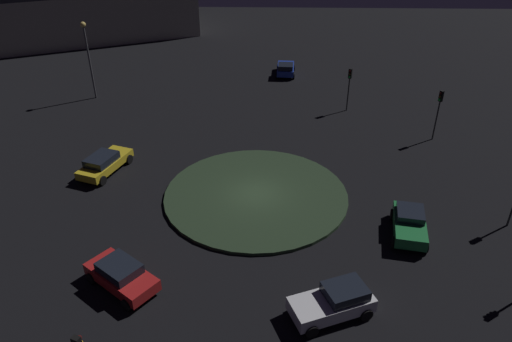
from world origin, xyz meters
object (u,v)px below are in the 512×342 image
car_green (410,223)px  car_yellow (104,163)px  car_red (121,275)px  traffic_light_southeast (349,81)px  store_building (82,10)px  car_blue (286,69)px  streetlamp_northeast (87,49)px  car_white (334,302)px  traffic_light_southeast_near (439,105)px

car_green → car_yellow: bearing=-97.7°
car_red → traffic_light_southeast: traffic_light_southeast is taller
car_red → store_building: bearing=-32.1°
car_blue → car_red: bearing=167.1°
car_blue → streetlamp_northeast: bearing=113.6°
car_white → car_green: car_white is taller
streetlamp_northeast → store_building: 24.80m
car_yellow → car_blue: (21.66, -13.80, -0.02)m
car_yellow → streetlamp_northeast: (14.38, 5.34, 4.16)m
store_building → car_white: bearing=95.1°
car_yellow → car_red: (-11.65, -4.44, -0.01)m
traffic_light_southeast_near → streetlamp_northeast: bearing=-46.8°
car_yellow → car_green: size_ratio=1.17×
car_red → store_building: store_building is taller
car_yellow → streetlamp_northeast: bearing=39.6°
car_red → car_green: car_red is taller
car_red → car_yellow: bearing=-32.0°
car_yellow → store_building: (37.51, 14.16, 2.76)m
traffic_light_southeast_near → store_building: store_building is taller
car_white → traffic_light_southeast_near: traffic_light_southeast_near is taller
car_yellow → streetlamp_northeast: 15.89m
car_yellow → traffic_light_southeast: traffic_light_southeast is taller
car_white → car_red: 11.05m
car_yellow → car_green: bearing=-88.8°
traffic_light_southeast → store_building: store_building is taller
streetlamp_northeast → traffic_light_southeast: bearing=-95.7°
car_blue → streetlamp_northeast: streetlamp_northeast is taller
car_green → traffic_light_southeast: 18.81m
car_red → streetlamp_northeast: 28.11m
traffic_light_southeast → car_blue: bearing=-121.7°
car_white → traffic_light_southeast: (25.19, -3.96, 2.07)m
traffic_light_southeast → car_yellow: bearing=-29.7°
car_white → traffic_light_southeast: size_ratio=1.09×
traffic_light_southeast → traffic_light_southeast_near: traffic_light_southeast_near is taller
car_white → car_blue: car_white is taller
car_yellow → traffic_light_southeast_near: size_ratio=1.15×
traffic_light_southeast → car_green: bearing=32.6°
car_yellow → car_blue: bearing=-13.2°
car_green → store_building: (44.23, 34.76, 2.75)m
car_blue → traffic_light_southeast: traffic_light_southeast is taller
car_white → traffic_light_southeast_near: size_ratio=1.03×
store_building → car_blue: bearing=125.3°
traffic_light_southeast_near → traffic_light_southeast: bearing=-74.2°
car_blue → car_green: 29.19m
traffic_light_southeast_near → streetlamp_northeast: streetlamp_northeast is taller
streetlamp_northeast → store_building: bearing=20.9°
car_red → car_green: size_ratio=1.05×
traffic_light_southeast_near → car_green: bearing=36.4°
store_building → car_green: bearing=103.0°
car_white → car_yellow: bearing=-62.7°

